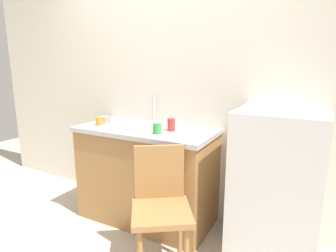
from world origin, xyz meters
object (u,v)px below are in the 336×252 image
cup_red (171,125)px  terracotta_bowl (104,119)px  dish_tray (137,126)px  cup_orange (99,121)px  refrigerator (276,186)px  chair (161,204)px  cup_green (157,128)px

cup_red → terracotta_bowl: bearing=-179.9°
dish_tray → terracotta_bowl: 0.44m
terracotta_bowl → cup_orange: cup_orange is taller
refrigerator → cup_red: bearing=-179.5°
dish_tray → chair: bearing=-41.9°
refrigerator → terracotta_bowl: size_ratio=9.33×
refrigerator → cup_orange: (-1.58, -0.13, 0.36)m
cup_red → cup_green: bearing=-112.0°
terracotta_bowl → refrigerator: bearing=0.3°
dish_tray → cup_red: (0.31, 0.07, 0.03)m
chair → dish_tray: bearing=104.2°
cup_green → cup_orange: size_ratio=1.14×
terracotta_bowl → dish_tray: bearing=-9.2°
refrigerator → chair: bearing=-142.4°
cup_red → cup_orange: size_ratio=1.41×
dish_tray → refrigerator: bearing=3.7°
chair → cup_green: bearing=89.2°
chair → cup_red: bearing=76.2°
chair → cup_orange: size_ratio=11.63×
cup_red → cup_orange: (-0.70, -0.12, -0.02)m
cup_orange → dish_tray: bearing=7.7°
terracotta_bowl → cup_red: (0.74, 0.00, 0.02)m
cup_orange → cup_green: bearing=-1.7°
chair → terracotta_bowl: 1.15m
chair → cup_red: 0.72m
chair → cup_green: cup_green is taller
terracotta_bowl → cup_green: (0.69, -0.14, 0.01)m
cup_green → cup_orange: (-0.64, 0.02, -0.01)m
terracotta_bowl → chair: bearing=-29.2°
cup_red → cup_orange: 0.71m
cup_green → refrigerator: bearing=9.1°
chair → dish_tray: size_ratio=3.18×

